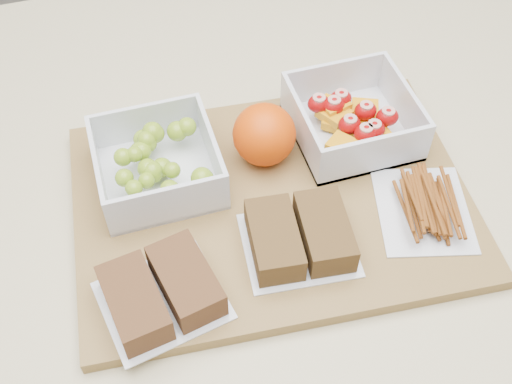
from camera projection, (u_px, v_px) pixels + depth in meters
counter at (252, 367)px, 1.06m from camera, size 1.20×0.90×0.90m
cutting_board at (272, 203)px, 0.69m from camera, size 0.44×0.33×0.02m
grape_container at (159, 163)px, 0.69m from camera, size 0.13×0.13×0.05m
fruit_container at (352, 120)px, 0.73m from camera, size 0.13×0.13×0.06m
orange at (264, 135)px, 0.70m from camera, size 0.07×0.07×0.07m
sandwich_bag_left at (161, 292)px, 0.60m from camera, size 0.13×0.12×0.03m
sandwich_bag_center at (299, 236)px, 0.64m from camera, size 0.12×0.11×0.03m
pretzel_bag at (425, 204)px, 0.67m from camera, size 0.12×0.14×0.03m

